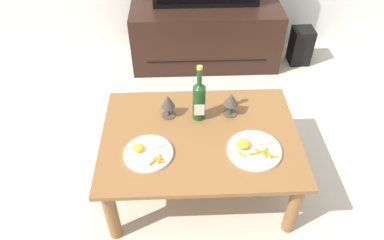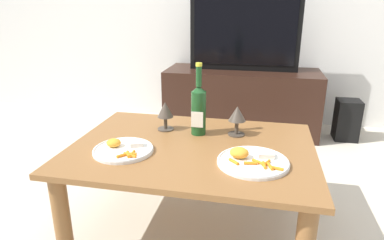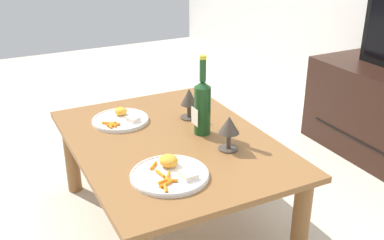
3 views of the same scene
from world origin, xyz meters
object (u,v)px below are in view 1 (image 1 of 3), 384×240
dinner_plate_left (148,152)px  dinner_plate_right (254,149)px  wine_bottle (200,99)px  goblet_left (168,102)px  dining_table (200,144)px  floor_speaker (301,46)px  tv_stand (205,36)px  goblet_right (231,100)px

dinner_plate_left → dinner_plate_right: (0.55, 0.00, 0.00)m
wine_bottle → goblet_left: 0.19m
wine_bottle → goblet_left: size_ratio=2.40×
dining_table → goblet_left: 0.30m
dining_table → floor_speaker: 1.67m
tv_stand → goblet_right: 1.24m
floor_speaker → dinner_plate_right: 1.65m
tv_stand → dinner_plate_left: size_ratio=4.78×
goblet_right → dinner_plate_left: goblet_right is taller
tv_stand → wine_bottle: size_ratio=3.55×
goblet_left → wine_bottle: bearing=-7.3°
tv_stand → goblet_left: bearing=-104.0°
goblet_left → dinner_plate_right: bearing=-33.8°
wine_bottle → dinner_plate_right: size_ratio=1.22×
goblet_left → dinner_plate_right: size_ratio=0.51×
floor_speaker → wine_bottle: bearing=-130.1°
goblet_right → wine_bottle: bearing=-172.7°
floor_speaker → goblet_right: 1.45m
tv_stand → dining_table: bearing=-95.2°
dining_table → tv_stand: tv_stand is taller
goblet_left → dining_table: bearing=-44.7°
dining_table → floor_speaker: size_ratio=3.37×
dining_table → wine_bottle: bearing=88.2°
tv_stand → floor_speaker: tv_stand is taller
floor_speaker → dinner_plate_left: dinner_plate_left is taller
dinner_plate_left → dinner_plate_right: size_ratio=0.90×
dining_table → tv_stand: size_ratio=0.87×
dinner_plate_right → goblet_left: bearing=146.2°
floor_speaker → tv_stand: bearing=175.9°
dining_table → dinner_plate_left: (-0.28, -0.13, 0.08)m
dining_table → goblet_left: bearing=135.3°
floor_speaker → dinner_plate_left: size_ratio=1.24×
tv_stand → dinner_plate_right: 1.53m
goblet_left → dinner_plate_left: goblet_left is taller
dining_table → dinner_plate_left: bearing=-155.3°
wine_bottle → goblet_left: (-0.18, 0.02, -0.04)m
floor_speaker → dinner_plate_right: size_ratio=1.12×
dining_table → goblet_right: 0.30m
wine_bottle → goblet_right: wine_bottle is taller
tv_stand → wine_bottle: (-0.12, -1.24, 0.30)m
goblet_right → dinner_plate_left: (-0.46, -0.30, -0.09)m
dining_table → wine_bottle: wine_bottle is taller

